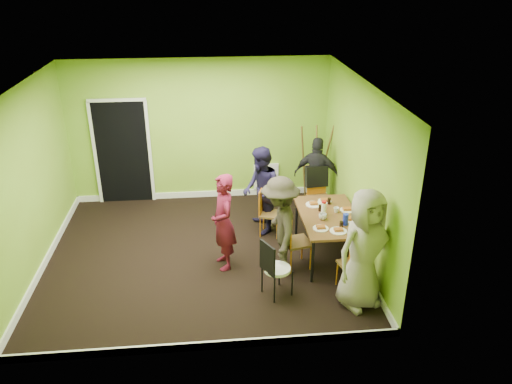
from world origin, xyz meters
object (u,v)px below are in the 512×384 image
Objects in this scene: dining_table at (329,218)px; thermos at (324,209)px; person_back_end at (317,176)px; chair_left_far at (266,209)px; chair_front_end at (356,262)px; person_standing at (223,222)px; blue_bottle at (346,219)px; person_left_near at (280,226)px; chair_bentwood at (274,266)px; easel at (315,164)px; chair_left_near at (293,238)px; person_front_end at (364,250)px; chair_back_end at (317,182)px; orange_bottle at (324,206)px; person_left_far at (261,191)px.

dining_table is 7.19× the size of thermos.
dining_table is 1.63m from person_back_end.
chair_front_end is at bearing 47.79° from chair_left_far.
person_back_end is at bearing 144.25° from chair_left_far.
blue_bottle is at bearing 70.41° from person_standing.
blue_bottle reaches higher than chair_front_end.
chair_left_far is 1.23m from person_left_near.
chair_bentwood is 0.55× the size of easel.
chair_left_near is at bearing 112.55° from person_left_near.
person_standing is 2.17m from person_front_end.
chair_front_end is 1.17m from chair_bentwood.
blue_bottle is at bearing 85.47° from chair_back_end.
person_front_end is at bearing 113.16° from person_back_end.
orange_bottle is (0.87, -0.60, 0.31)m from chair_left_far.
person_left_far is 1.30m from person_back_end.
thermos is at bearing 164.91° from dining_table.
person_back_end is (1.81, 1.73, -0.03)m from person_standing.
easel reaches higher than orange_bottle.
chair_back_end is at bearing 152.32° from person_left_near.
chair_back_end reaches higher than chair_front_end.
dining_table is 1.60× the size of chair_left_near.
thermos is 1.16× the size of blue_bottle.
dining_table is 0.93× the size of easel.
dining_table is at bearing -95.27° from easel.
person_back_end is at bearing 82.73° from orange_bottle.
chair_front_end is 0.47m from person_front_end.
chair_front_end is 0.51× the size of person_front_end.
chair_left_far is at bearing 106.53° from chair_front_end.
person_left_near is (-0.81, -0.59, -0.01)m from orange_bottle.
easel is 2.84m from person_standing.
chair_front_end is at bearing -90.01° from blue_bottle.
chair_front_end is at bearing 58.05° from person_left_near.
chair_back_end is at bearing 137.16° from chair_left_far.
person_left_far reaches higher than thermos.
blue_bottle is at bearing 67.59° from person_front_end.
thermos is (0.91, 0.98, 0.37)m from chair_bentwood.
chair_left_far is at bearing 27.77° from person_left_far.
orange_bottle is 1.52m from person_front_end.
person_back_end is 0.85× the size of person_front_end.
dining_table is at bearing 39.56° from person_left_far.
chair_back_end is (1.00, 0.57, 0.23)m from chair_left_far.
dining_table is at bearing 116.74° from blue_bottle.
chair_back_end is (0.11, 1.41, 0.01)m from dining_table.
chair_front_end is at bearing 68.45° from person_front_end.
person_left_far is at bearing 151.39° from chair_bentwood.
chair_left_near is 0.35m from person_left_near.
person_left_far is (-1.15, 1.95, 0.28)m from chair_front_end.
easel reaches higher than person_standing.
person_left_far reaches higher than blue_bottle.
thermos is 0.13× the size of person_left_far.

